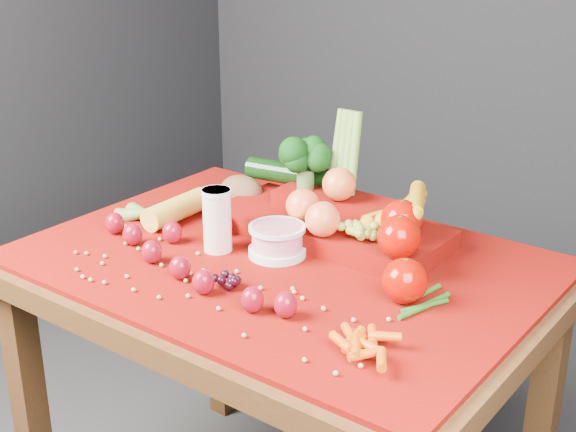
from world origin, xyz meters
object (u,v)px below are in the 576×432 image
Objects in this scene: milk_glass at (217,218)px; yogurt_bowl at (277,240)px; table at (282,303)px; produce_mound at (343,215)px.

milk_glass is 1.13× the size of yogurt_bowl.
produce_mound is (0.05, 0.15, 0.17)m from table.
milk_glass is (-0.13, -0.05, 0.18)m from table.
table is at bearing -15.74° from yogurt_bowl.
produce_mound is (0.19, 0.20, -0.01)m from milk_glass.
produce_mound is (0.07, 0.15, 0.03)m from yogurt_bowl.
table is at bearing -108.48° from produce_mound.
produce_mound reaches higher than yogurt_bowl.
milk_glass is 0.22× the size of produce_mound.
table is 0.14m from yogurt_bowl.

